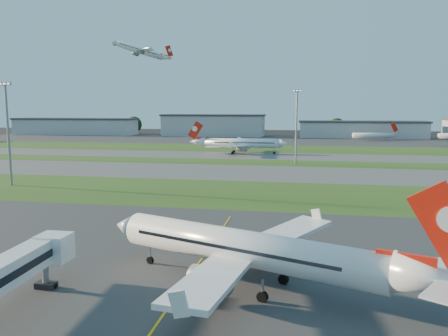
% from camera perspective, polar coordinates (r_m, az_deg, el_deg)
% --- Properties ---
extents(ground, '(700.00, 700.00, 0.00)m').
position_cam_1_polar(ground, '(52.51, -10.39, -14.03)').
color(ground, black).
rests_on(ground, ground).
extents(apron_near, '(300.00, 70.00, 0.01)m').
position_cam_1_polar(apron_near, '(52.51, -10.39, -14.03)').
color(apron_near, '#333335').
rests_on(apron_near, ground).
extents(grass_strip_a, '(300.00, 34.00, 0.01)m').
position_cam_1_polar(grass_strip_a, '(100.94, 0.11, -3.28)').
color(grass_strip_a, '#2B4A18').
rests_on(grass_strip_a, ground).
extents(taxiway_a, '(300.00, 32.00, 0.01)m').
position_cam_1_polar(taxiway_a, '(133.08, 2.65, -0.58)').
color(taxiway_a, '#515154').
rests_on(taxiway_a, ground).
extents(grass_strip_b, '(300.00, 18.00, 0.01)m').
position_cam_1_polar(grass_strip_b, '(157.67, 3.88, 0.72)').
color(grass_strip_b, '#2B4A18').
rests_on(grass_strip_b, ground).
extents(taxiway_b, '(300.00, 26.00, 0.01)m').
position_cam_1_polar(taxiway_b, '(179.40, 4.68, 1.58)').
color(taxiway_b, '#515154').
rests_on(taxiway_b, ground).
extents(grass_strip_c, '(300.00, 40.00, 0.01)m').
position_cam_1_polar(grass_strip_c, '(212.10, 5.58, 2.53)').
color(grass_strip_c, '#2B4A18').
rests_on(grass_strip_c, ground).
extents(apron_far, '(400.00, 80.00, 0.01)m').
position_cam_1_polar(apron_far, '(271.74, 6.65, 3.67)').
color(apron_far, '#333335').
rests_on(apron_far, ground).
extents(yellow_line, '(0.25, 60.00, 0.02)m').
position_cam_1_polar(yellow_line, '(51.04, -4.95, -14.59)').
color(yellow_line, gold).
rests_on(yellow_line, ground).
extents(airliner_parked, '(36.58, 30.96, 11.95)m').
position_cam_1_polar(airliner_parked, '(48.29, 2.99, -10.59)').
color(airliner_parked, white).
rests_on(airliner_parked, ground).
extents(airliner_taxiing, '(39.83, 33.75, 12.42)m').
position_cam_1_polar(airliner_taxiing, '(188.03, 2.24, 3.22)').
color(airliner_taxiing, white).
rests_on(airliner_taxiing, ground).
extents(airliner_departing, '(29.38, 25.67, 11.14)m').
position_cam_1_polar(airliner_departing, '(273.19, -10.95, 14.81)').
color(airliner_departing, white).
extents(mini_jet_near, '(27.72, 11.10, 9.48)m').
position_cam_1_polar(mini_jet_near, '(278.84, 18.99, 4.08)').
color(mini_jet_near, white).
rests_on(mini_jet_near, ground).
extents(light_mast_west, '(3.20, 0.70, 25.80)m').
position_cam_1_polar(light_mast_west, '(121.66, -26.40, 4.83)').
color(light_mast_west, gray).
rests_on(light_mast_west, ground).
extents(light_mast_centre, '(3.20, 0.70, 25.80)m').
position_cam_1_polar(light_mast_centre, '(153.56, 9.44, 5.99)').
color(light_mast_centre, gray).
rests_on(light_mast_centre, ground).
extents(hangar_far_west, '(91.80, 23.00, 12.20)m').
position_cam_1_polar(hangar_far_west, '(344.34, -18.83, 5.19)').
color(hangar_far_west, '#9EA1A6').
rests_on(hangar_far_west, ground).
extents(hangar_west, '(71.40, 23.00, 15.20)m').
position_cam_1_polar(hangar_west, '(307.16, -1.39, 5.62)').
color(hangar_west, '#9EA1A6').
rests_on(hangar_west, ground).
extents(hangar_east, '(81.60, 23.00, 11.20)m').
position_cam_1_polar(hangar_east, '(303.09, 17.52, 4.85)').
color(hangar_east, '#9EA1A6').
rests_on(hangar_east, ground).
extents(tree_far_west, '(11.00, 11.00, 12.00)m').
position_cam_1_polar(tree_far_west, '(376.24, -23.22, 5.22)').
color(tree_far_west, black).
rests_on(tree_far_west, ground).
extents(tree_west, '(12.10, 12.10, 13.20)m').
position_cam_1_polar(tree_west, '(340.54, -11.69, 5.59)').
color(tree_west, black).
rests_on(tree_west, ground).
extents(tree_mid_west, '(9.90, 9.90, 10.80)m').
position_cam_1_polar(tree_mid_west, '(314.03, 3.51, 5.32)').
color(tree_mid_west, black).
rests_on(tree_mid_west, ground).
extents(tree_mid_east, '(11.55, 11.55, 12.60)m').
position_cam_1_polar(tree_mid_east, '(315.51, 14.51, 5.28)').
color(tree_mid_east, black).
rests_on(tree_mid_east, ground).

